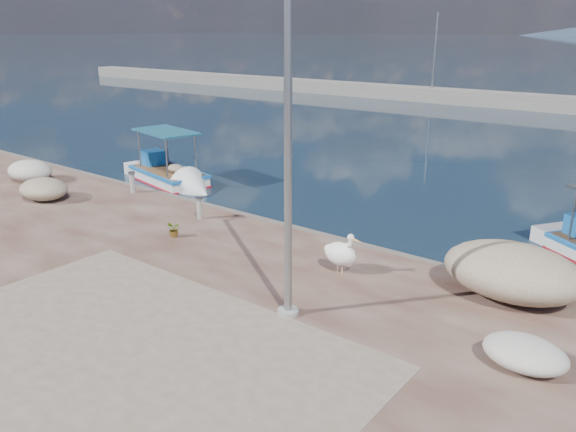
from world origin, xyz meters
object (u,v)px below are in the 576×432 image
(boat_left, at_px, (168,177))
(lamp_post, at_px, (289,158))
(bollard_near, at_px, (199,207))
(pelican, at_px, (341,253))

(boat_left, height_order, lamp_post, lamp_post)
(bollard_near, bearing_deg, lamp_post, -28.01)
(pelican, relative_size, lamp_post, 0.16)
(boat_left, bearing_deg, bollard_near, -20.52)
(pelican, distance_m, bollard_near, 5.73)
(bollard_near, bearing_deg, boat_left, 147.75)
(lamp_post, bearing_deg, bollard_near, 151.99)
(boat_left, bearing_deg, lamp_post, -18.40)
(lamp_post, distance_m, bollard_near, 7.35)
(pelican, distance_m, lamp_post, 3.71)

